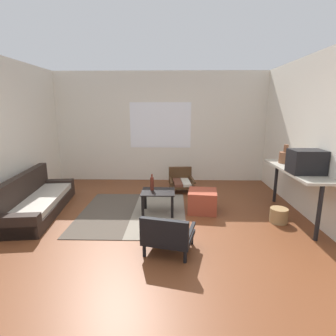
{
  "coord_description": "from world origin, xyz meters",
  "views": [
    {
      "loc": [
        0.34,
        -3.6,
        1.82
      ],
      "look_at": [
        0.23,
        1.1,
        0.75
      ],
      "focal_mm": 28.11,
      "sensor_mm": 36.0,
      "label": 1
    }
  ],
  "objects_px": {
    "armchair_striped_foreground": "(168,234)",
    "console_shelf": "(296,174)",
    "armchair_by_window": "(181,181)",
    "wicker_basket": "(279,215)",
    "coffee_table": "(158,196)",
    "glass_bottle": "(152,183)",
    "ottoman_orange": "(202,201)",
    "couch": "(36,201)",
    "clay_vase": "(285,157)",
    "crt_television": "(306,162)"
  },
  "relations": [
    {
      "from": "console_shelf",
      "to": "wicker_basket",
      "type": "height_order",
      "value": "console_shelf"
    },
    {
      "from": "armchair_striped_foreground",
      "to": "clay_vase",
      "type": "xyz_separation_m",
      "value": [
        2.08,
        1.64,
        0.71
      ]
    },
    {
      "from": "ottoman_orange",
      "to": "clay_vase",
      "type": "xyz_separation_m",
      "value": [
        1.49,
        0.23,
        0.77
      ]
    },
    {
      "from": "coffee_table",
      "to": "console_shelf",
      "type": "bearing_deg",
      "value": -3.22
    },
    {
      "from": "coffee_table",
      "to": "armchair_by_window",
      "type": "distance_m",
      "value": 1.47
    },
    {
      "from": "armchair_by_window",
      "to": "console_shelf",
      "type": "bearing_deg",
      "value": -39.64
    },
    {
      "from": "ottoman_orange",
      "to": "glass_bottle",
      "type": "xyz_separation_m",
      "value": [
        -0.9,
        -0.06,
        0.34
      ]
    },
    {
      "from": "armchair_striped_foreground",
      "to": "armchair_by_window",
      "type": "bearing_deg",
      "value": 84.86
    },
    {
      "from": "armchair_by_window",
      "to": "glass_bottle",
      "type": "distance_m",
      "value": 1.48
    },
    {
      "from": "couch",
      "to": "glass_bottle",
      "type": "height_order",
      "value": "same"
    },
    {
      "from": "armchair_by_window",
      "to": "wicker_basket",
      "type": "distance_m",
      "value": 2.31
    },
    {
      "from": "coffee_table",
      "to": "armchair_striped_foreground",
      "type": "height_order",
      "value": "armchair_striped_foreground"
    },
    {
      "from": "coffee_table",
      "to": "glass_bottle",
      "type": "bearing_deg",
      "value": 152.33
    },
    {
      "from": "coffee_table",
      "to": "clay_vase",
      "type": "distance_m",
      "value": 2.39
    },
    {
      "from": "armchair_by_window",
      "to": "crt_television",
      "type": "height_order",
      "value": "crt_television"
    },
    {
      "from": "console_shelf",
      "to": "clay_vase",
      "type": "bearing_deg",
      "value": 90.0
    },
    {
      "from": "wicker_basket",
      "to": "console_shelf",
      "type": "bearing_deg",
      "value": 33.46
    },
    {
      "from": "crt_television",
      "to": "couch",
      "type": "bearing_deg",
      "value": 174.94
    },
    {
      "from": "armchair_by_window",
      "to": "armchair_striped_foreground",
      "type": "height_order",
      "value": "armchair_striped_foreground"
    },
    {
      "from": "wicker_basket",
      "to": "couch",
      "type": "bearing_deg",
      "value": 175.83
    },
    {
      "from": "armchair_striped_foreground",
      "to": "crt_television",
      "type": "relative_size",
      "value": 1.49
    },
    {
      "from": "armchair_striped_foreground",
      "to": "console_shelf",
      "type": "distance_m",
      "value": 2.44
    },
    {
      "from": "armchair_by_window",
      "to": "crt_television",
      "type": "bearing_deg",
      "value": -44.58
    },
    {
      "from": "couch",
      "to": "armchair_striped_foreground",
      "type": "height_order",
      "value": "couch"
    },
    {
      "from": "armchair_by_window",
      "to": "ottoman_orange",
      "type": "xyz_separation_m",
      "value": [
        0.35,
        -1.28,
        -0.02
      ]
    },
    {
      "from": "ottoman_orange",
      "to": "glass_bottle",
      "type": "distance_m",
      "value": 0.96
    },
    {
      "from": "ottoman_orange",
      "to": "glass_bottle",
      "type": "bearing_deg",
      "value": -176.13
    },
    {
      "from": "couch",
      "to": "clay_vase",
      "type": "bearing_deg",
      "value": 4.78
    },
    {
      "from": "clay_vase",
      "to": "glass_bottle",
      "type": "xyz_separation_m",
      "value": [
        -2.39,
        -0.29,
        -0.43
      ]
    },
    {
      "from": "console_shelf",
      "to": "wicker_basket",
      "type": "xyz_separation_m",
      "value": [
        -0.3,
        -0.2,
        -0.65
      ]
    },
    {
      "from": "armchair_by_window",
      "to": "wicker_basket",
      "type": "relative_size",
      "value": 2.41
    },
    {
      "from": "armchair_by_window",
      "to": "armchair_striped_foreground",
      "type": "relative_size",
      "value": 0.95
    },
    {
      "from": "coffee_table",
      "to": "ottoman_orange",
      "type": "distance_m",
      "value": 0.81
    },
    {
      "from": "console_shelf",
      "to": "ottoman_orange",
      "type": "bearing_deg",
      "value": 170.62
    },
    {
      "from": "console_shelf",
      "to": "glass_bottle",
      "type": "height_order",
      "value": "console_shelf"
    },
    {
      "from": "couch",
      "to": "armchair_by_window",
      "type": "distance_m",
      "value": 2.96
    },
    {
      "from": "crt_television",
      "to": "glass_bottle",
      "type": "height_order",
      "value": "crt_television"
    },
    {
      "from": "coffee_table",
      "to": "console_shelf",
      "type": "relative_size",
      "value": 0.34
    },
    {
      "from": "couch",
      "to": "armchair_by_window",
      "type": "height_order",
      "value": "couch"
    },
    {
      "from": "couch",
      "to": "armchair_striped_foreground",
      "type": "relative_size",
      "value": 2.96
    },
    {
      "from": "glass_bottle",
      "to": "crt_television",
      "type": "bearing_deg",
      "value": -11.18
    },
    {
      "from": "armchair_by_window",
      "to": "crt_television",
      "type": "distance_m",
      "value": 2.71
    },
    {
      "from": "ottoman_orange",
      "to": "console_shelf",
      "type": "height_order",
      "value": "console_shelf"
    },
    {
      "from": "coffee_table",
      "to": "clay_vase",
      "type": "xyz_separation_m",
      "value": [
        2.28,
        0.35,
        0.64
      ]
    },
    {
      "from": "coffee_table",
      "to": "armchair_by_window",
      "type": "xyz_separation_m",
      "value": [
        0.44,
        1.4,
        -0.11
      ]
    },
    {
      "from": "couch",
      "to": "crt_television",
      "type": "xyz_separation_m",
      "value": [
        4.44,
        -0.39,
        0.82
      ]
    },
    {
      "from": "coffee_table",
      "to": "console_shelf",
      "type": "distance_m",
      "value": 2.33
    },
    {
      "from": "couch",
      "to": "armchair_striped_foreground",
      "type": "distance_m",
      "value": 2.68
    },
    {
      "from": "console_shelf",
      "to": "clay_vase",
      "type": "distance_m",
      "value": 0.52
    },
    {
      "from": "clay_vase",
      "to": "glass_bottle",
      "type": "height_order",
      "value": "clay_vase"
    }
  ]
}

